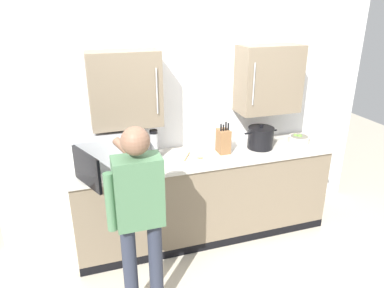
% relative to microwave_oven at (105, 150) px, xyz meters
% --- Properties ---
extents(ground_plane, '(9.52, 9.52, 0.00)m').
position_rel_microwave_oven_xyz_m(ground_plane, '(0.95, -0.85, -1.09)').
color(ground_plane, '#B7AD99').
extents(back_wall_tiled, '(3.97, 0.44, 2.61)m').
position_rel_microwave_oven_xyz_m(back_wall_tiled, '(0.95, 0.27, 0.28)').
color(back_wall_tiled, white).
rests_on(back_wall_tiled, ground_plane).
extents(counter_unit, '(2.63, 0.60, 0.93)m').
position_rel_microwave_oven_xyz_m(counter_unit, '(0.95, -0.03, -0.62)').
color(counter_unit, '#756651').
rests_on(counter_unit, ground_plane).
extents(microwave_oven, '(0.61, 0.75, 0.32)m').
position_rel_microwave_oven_xyz_m(microwave_oven, '(0.00, 0.00, 0.00)').
color(microwave_oven, '#B7BABF').
rests_on(microwave_oven, counter_unit).
extents(stock_pot, '(0.36, 0.27, 0.25)m').
position_rel_microwave_oven_xyz_m(stock_pot, '(1.56, -0.03, -0.05)').
color(stock_pot, black).
rests_on(stock_pot, counter_unit).
extents(wooden_spoon, '(0.21, 0.19, 0.02)m').
position_rel_microwave_oven_xyz_m(wooden_spoon, '(0.82, -0.07, -0.15)').
color(wooden_spoon, tan).
rests_on(wooden_spoon, counter_unit).
extents(fruit_bowl, '(0.22, 0.22, 0.09)m').
position_rel_microwave_oven_xyz_m(fruit_bowl, '(2.03, -0.03, -0.12)').
color(fruit_bowl, beige).
rests_on(fruit_bowl, counter_unit).
extents(thermos_flask, '(0.08, 0.08, 0.30)m').
position_rel_microwave_oven_xyz_m(thermos_flask, '(0.45, 0.01, -0.01)').
color(thermos_flask, '#B7BABF').
rests_on(thermos_flask, counter_unit).
extents(knife_block, '(0.11, 0.15, 0.33)m').
position_rel_microwave_oven_xyz_m(knife_block, '(1.14, -0.03, -0.04)').
color(knife_block, brown).
rests_on(knife_block, counter_unit).
extents(person_figure, '(0.44, 0.64, 1.57)m').
position_rel_microwave_oven_xyz_m(person_figure, '(0.15, -0.83, -0.15)').
color(person_figure, '#282D3D').
rests_on(person_figure, ground_plane).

